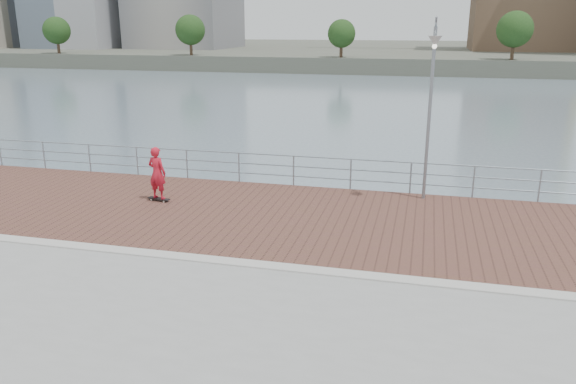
# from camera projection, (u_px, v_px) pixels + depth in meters

# --- Properties ---
(water) EXTENTS (400.00, 400.00, 0.00)m
(water) POSITION_uv_depth(u_px,v_px,m) (269.00, 340.00, 14.06)
(water) COLOR slate
(water) RESTS_ON ground
(brick_lane) EXTENTS (40.00, 6.80, 0.02)m
(brick_lane) POSITION_uv_depth(u_px,v_px,m) (301.00, 218.00, 16.83)
(brick_lane) COLOR brown
(brick_lane) RESTS_ON seawall
(curb) EXTENTS (40.00, 0.40, 0.06)m
(curb) POSITION_uv_depth(u_px,v_px,m) (268.00, 266.00, 13.48)
(curb) COLOR #B7B5AD
(curb) RESTS_ON seawall
(far_shore) EXTENTS (320.00, 95.00, 2.50)m
(far_shore) POSITION_uv_depth(u_px,v_px,m) (415.00, 52.00, 127.57)
(far_shore) COLOR #4C5142
(far_shore) RESTS_ON ground
(guardrail) EXTENTS (39.06, 0.06, 1.13)m
(guardrail) POSITION_uv_depth(u_px,v_px,m) (322.00, 169.00, 19.79)
(guardrail) COLOR #8C9EA8
(guardrail) RESTS_ON brick_lane
(street_lamp) EXTENTS (0.41, 1.18, 5.56)m
(street_lamp) POSITION_uv_depth(u_px,v_px,m) (432.00, 80.00, 17.20)
(street_lamp) COLOR gray
(street_lamp) RESTS_ON brick_lane
(skateboard) EXTENTS (0.80, 0.33, 0.09)m
(skateboard) POSITION_uv_depth(u_px,v_px,m) (159.00, 199.00, 18.42)
(skateboard) COLOR black
(skateboard) RESTS_ON brick_lane
(skateboarder) EXTENTS (0.69, 0.52, 1.73)m
(skateboarder) POSITION_uv_depth(u_px,v_px,m) (157.00, 173.00, 18.17)
(skateboarder) COLOR red
(skateboarder) RESTS_ON skateboard
(shoreline_trees) EXTENTS (109.54, 5.13, 6.84)m
(shoreline_trees) POSITION_uv_depth(u_px,v_px,m) (343.00, 31.00, 86.01)
(shoreline_trees) COLOR #473323
(shoreline_trees) RESTS_ON far_shore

